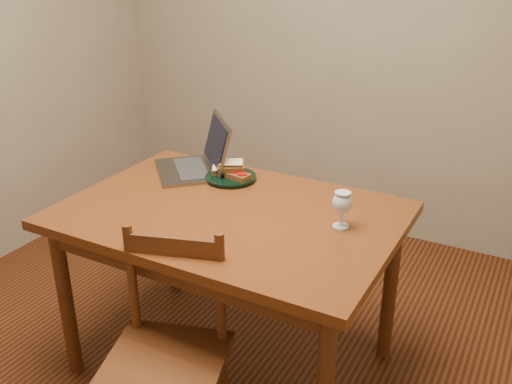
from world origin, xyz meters
The scene contains 10 objects.
floor centered at (0.00, 0.00, -0.01)m, with size 3.20×3.20×0.02m, color black.
back_wall centered at (0.00, 1.61, 1.30)m, with size 3.20×0.02×2.60m, color gray.
table centered at (0.06, 0.07, 0.65)m, with size 1.30×0.90×0.74m.
chair centered at (0.11, -0.44, 0.46)m, with size 0.49×0.48×0.42m.
plate centered at (-0.10, 0.34, 0.75)m, with size 0.23×0.23×0.02m, color black.
sandwich_cheese centered at (-0.14, 0.35, 0.78)m, with size 0.11×0.07×0.03m, color #381E0C, non-canonical shape.
sandwich_tomato centered at (-0.05, 0.33, 0.78)m, with size 0.11×0.06×0.03m, color #381E0C, non-canonical shape.
sandwich_top centered at (-0.10, 0.35, 0.80)m, with size 0.12×0.07×0.04m, color #381E0C, non-canonical shape.
milk_glass centered at (0.49, 0.15, 0.81)m, with size 0.07×0.07×0.14m, color white, non-canonical shape.
laptop centered at (-0.28, 0.37, 0.80)m, with size 0.46×0.46×0.24m.
Camera 1 is at (1.11, -1.65, 1.71)m, focal length 40.00 mm.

